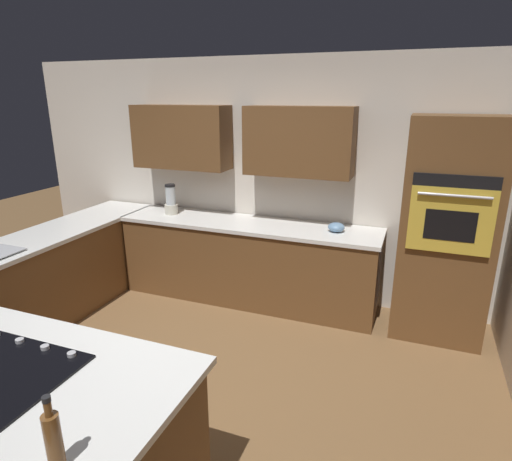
{
  "coord_description": "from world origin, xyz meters",
  "views": [
    {
      "loc": [
        -1.55,
        2.35,
        2.2
      ],
      "look_at": [
        -0.3,
        -0.93,
        1.09
      ],
      "focal_mm": 29.98,
      "sensor_mm": 36.0,
      "label": 1
    }
  ],
  "objects_px": {
    "wall_oven": "(446,231)",
    "second_bottle": "(53,439)",
    "blender": "(171,201)",
    "mixing_bowl": "(336,227)"
  },
  "relations": [
    {
      "from": "mixing_bowl",
      "to": "second_bottle",
      "type": "distance_m",
      "value": 3.23
    },
    {
      "from": "wall_oven",
      "to": "blender",
      "type": "relative_size",
      "value": 5.93
    },
    {
      "from": "wall_oven",
      "to": "second_bottle",
      "type": "bearing_deg",
      "value": 65.92
    },
    {
      "from": "blender",
      "to": "second_bottle",
      "type": "relative_size",
      "value": 1.12
    },
    {
      "from": "blender",
      "to": "wall_oven",
      "type": "bearing_deg",
      "value": 179.54
    },
    {
      "from": "second_bottle",
      "to": "blender",
      "type": "bearing_deg",
      "value": -65.17
    },
    {
      "from": "wall_oven",
      "to": "mixing_bowl",
      "type": "relative_size",
      "value": 12.29
    },
    {
      "from": "mixing_bowl",
      "to": "wall_oven",
      "type": "bearing_deg",
      "value": 178.66
    },
    {
      "from": "blender",
      "to": "mixing_bowl",
      "type": "relative_size",
      "value": 2.07
    },
    {
      "from": "wall_oven",
      "to": "second_bottle",
      "type": "xyz_separation_m",
      "value": [
        1.42,
        3.18,
        -0.0
      ]
    }
  ]
}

